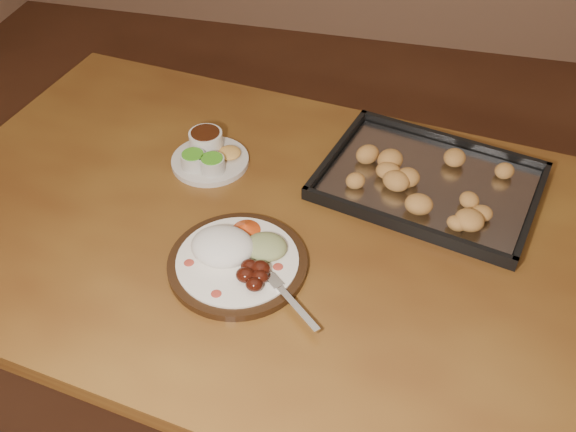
# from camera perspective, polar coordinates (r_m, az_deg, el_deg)

# --- Properties ---
(ground) EXTENTS (4.00, 4.00, 0.00)m
(ground) POSITION_cam_1_polar(r_m,az_deg,el_deg) (2.00, -1.06, -11.37)
(ground) COLOR #59321E
(ground) RESTS_ON ground
(dining_table) EXTENTS (1.61, 1.10, 0.75)m
(dining_table) POSITION_cam_1_polar(r_m,az_deg,el_deg) (1.33, -0.33, -4.05)
(dining_table) COLOR brown
(dining_table) RESTS_ON ground
(dinner_plate) EXTENTS (0.31, 0.26, 0.06)m
(dinner_plate) POSITION_cam_1_polar(r_m,az_deg,el_deg) (1.18, -4.56, -3.62)
(dinner_plate) COLOR black
(dinner_plate) RESTS_ON dining_table
(condiment_saucer) EXTENTS (0.17, 0.17, 0.06)m
(condiment_saucer) POSITION_cam_1_polar(r_m,az_deg,el_deg) (1.41, -7.09, 5.44)
(condiment_saucer) COLOR beige
(condiment_saucer) RESTS_ON dining_table
(baking_tray) EXTENTS (0.50, 0.42, 0.05)m
(baking_tray) POSITION_cam_1_polar(r_m,az_deg,el_deg) (1.38, 12.39, 3.11)
(baking_tray) COLOR black
(baking_tray) RESTS_ON dining_table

